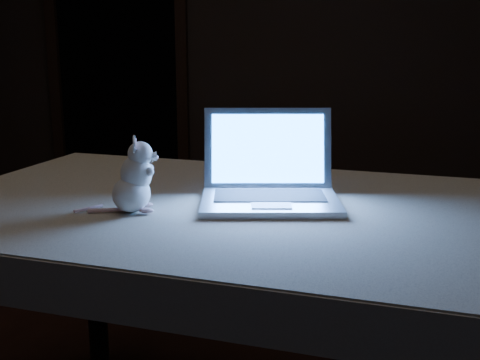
# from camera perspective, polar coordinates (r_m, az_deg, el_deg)

# --- Properties ---
(back_wall) EXTENTS (4.50, 0.04, 2.60)m
(back_wall) POSITION_cam_1_polar(r_m,az_deg,el_deg) (4.32, 2.56, 12.80)
(back_wall) COLOR black
(back_wall) RESTS_ON ground
(doorway) EXTENTS (1.06, 0.36, 2.13)m
(doorway) POSITION_cam_1_polar(r_m,az_deg,el_deg) (4.59, -11.43, 9.64)
(doorway) COLOR black
(doorway) RESTS_ON back_wall
(table) EXTENTS (1.71, 1.24, 0.84)m
(table) POSITION_cam_1_polar(r_m,az_deg,el_deg) (1.94, -2.21, -14.47)
(table) COLOR black
(table) RESTS_ON floor
(tablecloth) EXTENTS (1.80, 1.30, 0.12)m
(tablecloth) POSITION_cam_1_polar(r_m,az_deg,el_deg) (1.75, -4.05, -4.35)
(tablecloth) COLOR beige
(tablecloth) RESTS_ON table
(laptop) EXTENTS (0.44, 0.40, 0.27)m
(laptop) POSITION_cam_1_polar(r_m,az_deg,el_deg) (1.70, 2.91, 1.89)
(laptop) COLOR #B2B3B7
(laptop) RESTS_ON tablecloth
(plush_mouse) EXTENTS (0.20, 0.20, 0.21)m
(plush_mouse) POSITION_cam_1_polar(r_m,az_deg,el_deg) (1.68, -10.33, 0.46)
(plush_mouse) COLOR white
(plush_mouse) RESTS_ON tablecloth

